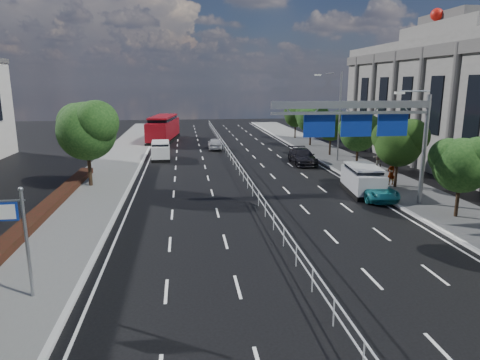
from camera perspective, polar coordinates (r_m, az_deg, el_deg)
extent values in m
plane|color=black|center=(18.02, 8.80, -13.37)|extent=(160.00, 160.00, 0.00)
cube|color=slate|center=(18.61, -28.84, -13.78)|extent=(5.00, 140.00, 0.14)
cube|color=silver|center=(17.86, -21.12, -14.13)|extent=(0.25, 140.00, 0.15)
cube|color=silver|center=(38.89, -0.40, 2.60)|extent=(0.05, 85.00, 0.05)
cube|color=silver|center=(38.97, -0.40, 1.95)|extent=(0.05, 85.00, 0.05)
cube|color=black|center=(23.44, -28.71, -7.60)|extent=(1.00, 36.00, 0.44)
cylinder|color=gray|center=(17.50, -26.48, -7.96)|extent=(0.12, 0.12, 4.20)
sphere|color=gray|center=(16.91, -27.21, -1.11)|extent=(0.18, 0.18, 0.18)
cylinder|color=gray|center=(17.19, -28.79, -2.45)|extent=(1.30, 0.07, 0.07)
cylinder|color=gray|center=(30.05, 23.33, 3.54)|extent=(0.28, 0.28, 7.20)
cube|color=gray|center=(27.53, 14.78, 9.70)|extent=(10.20, 0.25, 0.45)
cube|color=gray|center=(27.55, 14.72, 8.66)|extent=(10.20, 0.18, 0.18)
cylinder|color=gray|center=(29.24, 22.28, 10.91)|extent=(2.00, 0.10, 0.10)
cube|color=silver|center=(28.77, 20.50, 10.83)|extent=(0.60, 0.25, 0.15)
cube|color=navy|center=(28.95, 19.67, 6.92)|extent=(2.00, 0.08, 1.40)
cube|color=white|center=(28.99, 19.63, 6.94)|extent=(1.80, 0.02, 1.20)
cube|color=navy|center=(27.94, 15.25, 7.03)|extent=(2.00, 0.08, 1.40)
cube|color=white|center=(27.98, 15.21, 7.04)|extent=(1.80, 0.02, 1.20)
cube|color=navy|center=(27.10, 10.53, 7.10)|extent=(2.00, 0.08, 1.40)
cube|color=white|center=(27.15, 10.50, 7.11)|extent=(1.80, 0.02, 1.20)
cylinder|color=gray|center=(44.42, 13.11, 8.11)|extent=(0.16, 0.16, 9.00)
cylinder|color=gray|center=(43.89, 11.90, 13.74)|extent=(0.10, 2.40, 0.10)
cube|color=silver|center=(43.51, 10.35, 13.61)|extent=(0.60, 0.25, 0.15)
cube|color=#4C4947|center=(43.36, 23.32, 15.39)|extent=(0.40, 36.00, 1.00)
sphere|color=#B2140C|center=(44.13, 24.77, 19.40)|extent=(1.10, 1.10, 1.10)
cylinder|color=black|center=(34.80, -19.44, 1.90)|extent=(0.28, 0.28, 3.50)
sphere|color=black|center=(34.43, -19.76, 6.14)|extent=(4.40, 4.40, 4.40)
sphere|color=black|center=(33.55, -18.60, 7.27)|extent=(3.30, 3.30, 3.30)
sphere|color=black|center=(35.19, -20.84, 7.10)|extent=(3.08, 3.08, 3.08)
cylinder|color=black|center=(28.34, 27.02, -2.08)|extent=(0.21, 0.21, 2.60)
sphere|color=black|center=(27.95, 27.42, 1.73)|extent=(3.20, 3.20, 3.20)
sphere|color=black|center=(27.86, 29.16, 2.60)|extent=(2.40, 2.40, 2.40)
sphere|color=black|center=(27.96, 26.01, 2.75)|extent=(2.24, 2.24, 2.24)
cylinder|color=black|center=(34.57, 20.11, 1.19)|extent=(0.22, 0.22, 2.80)
sphere|color=black|center=(34.24, 20.37, 4.59)|extent=(3.50, 3.50, 3.50)
sphere|color=black|center=(34.05, 21.90, 5.38)|extent=(2.62, 2.62, 2.62)
sphere|color=black|center=(34.37, 19.12, 5.47)|extent=(2.45, 2.45, 2.45)
cylinder|color=black|center=(41.25, 15.35, 3.23)|extent=(0.22, 0.22, 2.70)
sphere|color=black|center=(40.98, 15.51, 5.98)|extent=(3.30, 3.30, 3.30)
sphere|color=black|center=(40.74, 16.69, 6.64)|extent=(2.48, 2.48, 2.47)
sphere|color=black|center=(41.17, 14.53, 6.68)|extent=(2.31, 2.31, 2.31)
cylinder|color=black|center=(48.17, 11.92, 4.71)|extent=(0.21, 0.21, 2.65)
sphere|color=black|center=(47.94, 12.03, 7.03)|extent=(3.20, 3.20, 3.20)
sphere|color=black|center=(47.66, 12.98, 7.59)|extent=(2.40, 2.40, 2.40)
sphere|color=black|center=(48.17, 11.23, 7.60)|extent=(2.24, 2.24, 2.24)
cylinder|color=black|center=(55.23, 9.36, 5.93)|extent=(0.23, 0.23, 2.85)
sphere|color=black|center=(55.02, 9.44, 8.11)|extent=(3.60, 3.60, 3.60)
sphere|color=black|center=(54.68, 10.36, 8.64)|extent=(2.70, 2.70, 2.70)
sphere|color=black|center=(55.32, 8.66, 8.63)|extent=(2.52, 2.52, 2.52)
cylinder|color=black|center=(62.41, 7.37, 6.66)|extent=(0.21, 0.21, 2.60)
sphere|color=black|center=(62.23, 7.42, 8.42)|extent=(3.10, 3.10, 3.10)
sphere|color=black|center=(61.91, 8.10, 8.86)|extent=(2.32, 2.33, 2.32)
sphere|color=black|center=(62.52, 6.83, 8.83)|extent=(2.17, 2.17, 2.17)
cube|color=black|center=(46.09, -10.49, 2.94)|extent=(2.05, 4.43, 0.31)
cube|color=silver|center=(45.97, -10.53, 3.86)|extent=(2.01, 4.34, 1.29)
cube|color=black|center=(45.87, -10.56, 4.66)|extent=(1.81, 3.14, 0.57)
cube|color=silver|center=(45.83, -10.58, 5.01)|extent=(1.90, 3.40, 0.11)
cylinder|color=black|center=(44.69, -11.51, 2.80)|extent=(0.30, 0.65, 0.64)
cylinder|color=black|center=(44.67, -9.52, 2.88)|extent=(0.30, 0.65, 0.64)
cylinder|color=black|center=(47.47, -11.42, 3.38)|extent=(0.30, 0.65, 0.64)
cylinder|color=black|center=(47.45, -9.55, 3.46)|extent=(0.30, 0.65, 0.64)
cube|color=black|center=(60.55, -10.12, 5.30)|extent=(4.35, 11.91, 0.35)
cube|color=maroon|center=(60.38, -10.17, 6.71)|extent=(4.27, 11.68, 2.37)
cube|color=black|center=(60.27, -10.22, 7.83)|extent=(3.61, 8.48, 1.04)
cube|color=maroon|center=(60.23, -10.24, 8.32)|extent=(3.81, 9.18, 0.21)
cylinder|color=black|center=(57.09, -11.93, 4.96)|extent=(0.40, 0.75, 0.72)
cylinder|color=black|center=(56.65, -9.67, 5.00)|extent=(0.40, 0.75, 0.72)
cylinder|color=black|center=(64.41, -10.53, 5.89)|extent=(0.40, 0.75, 0.72)
cylinder|color=black|center=(64.02, -8.51, 5.93)|extent=(0.40, 0.75, 0.72)
imported|color=#ACADB3|center=(52.13, -3.35, 4.87)|extent=(1.77, 4.16, 1.40)
imported|color=black|center=(63.99, -9.53, 6.29)|extent=(1.82, 4.90, 1.60)
cube|color=black|center=(32.62, 15.95, -1.40)|extent=(2.65, 5.12, 0.33)
cube|color=#A8A9AF|center=(32.43, 16.04, -0.01)|extent=(2.59, 5.02, 1.39)
cube|color=black|center=(32.29, 16.12, 1.19)|extent=(2.27, 3.66, 0.61)
cube|color=#A8A9AF|center=(32.23, 16.15, 1.73)|extent=(2.39, 3.96, 0.12)
cylinder|color=black|center=(30.86, 15.28, -1.82)|extent=(0.37, 0.72, 0.69)
cylinder|color=black|center=(31.37, 18.29, -1.78)|extent=(0.37, 0.72, 0.69)
cylinder|color=black|center=(33.83, 13.82, -0.46)|extent=(0.37, 0.72, 0.69)
cylinder|color=black|center=(34.30, 16.60, -0.45)|extent=(0.37, 0.72, 0.69)
imported|color=#1C7982|center=(31.27, 17.38, -1.16)|extent=(2.20, 4.76, 1.32)
imported|color=black|center=(42.97, 8.33, 3.12)|extent=(2.20, 5.24, 1.51)
imported|color=gray|center=(35.18, 19.51, 0.87)|extent=(0.76, 0.59, 1.85)
imported|color=gray|center=(42.58, 17.84, 2.86)|extent=(0.87, 0.70, 1.70)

